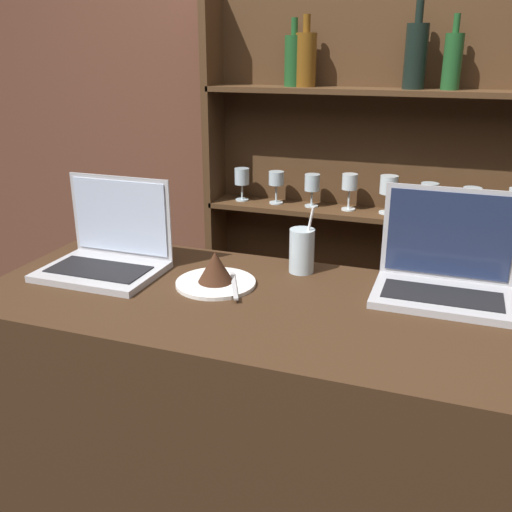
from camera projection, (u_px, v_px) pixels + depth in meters
bar_counter at (297, 483)px, 1.52m from camera, size 1.62×0.59×1.04m
back_wall at (379, 122)px, 2.20m from camera, size 7.00×0.06×2.70m
back_shelf at (385, 222)px, 2.24m from camera, size 1.46×0.18×1.84m
laptop_near at (109, 251)px, 1.55m from camera, size 0.31×0.23×0.25m
laptop_far at (445, 272)px, 1.39m from camera, size 0.33×0.21×0.26m
cake_plate at (216, 273)px, 1.45m from camera, size 0.21×0.21×0.09m
water_glass at (302, 251)px, 1.53m from camera, size 0.07×0.07×0.18m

